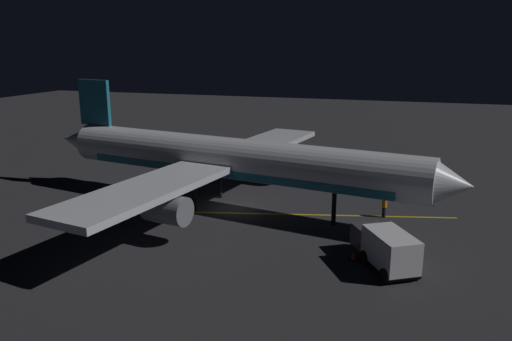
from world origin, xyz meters
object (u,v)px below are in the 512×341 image
object	(u,v)px
ground_crew_worker	(384,207)
traffic_cone_near_left	(351,233)
traffic_cone_near_right	(354,256)
airliner	(227,160)
catering_truck	(301,173)
baggage_truck	(386,249)

from	to	relation	value
ground_crew_worker	traffic_cone_near_left	size ratio (longest dim) A/B	3.16
traffic_cone_near_right	airliner	bearing A→B (deg)	-122.90
catering_truck	ground_crew_worker	xyz separation A→B (m)	(7.74, 8.65, -0.26)
baggage_truck	traffic_cone_near_right	xyz separation A→B (m)	(-0.62, -2.01, -1.01)
traffic_cone_near_right	baggage_truck	bearing A→B (deg)	72.94
baggage_truck	traffic_cone_near_right	world-z (taller)	baggage_truck
airliner	baggage_truck	size ratio (longest dim) A/B	6.54
catering_truck	traffic_cone_near_right	bearing A→B (deg)	23.53
catering_truck	traffic_cone_near_right	distance (m)	18.27
ground_crew_worker	traffic_cone_near_left	world-z (taller)	ground_crew_worker
baggage_truck	ground_crew_worker	size ratio (longest dim) A/B	3.38
baggage_truck	catering_truck	world-z (taller)	baggage_truck
catering_truck	traffic_cone_near_left	size ratio (longest dim) A/B	10.91
catering_truck	airliner	bearing A→B (deg)	-25.45
ground_crew_worker	baggage_truck	bearing A→B (deg)	3.85
traffic_cone_near_left	traffic_cone_near_right	bearing A→B (deg)	9.22
ground_crew_worker	traffic_cone_near_right	size ratio (longest dim) A/B	3.16
airliner	baggage_truck	bearing A→B (deg)	59.17
catering_truck	traffic_cone_near_left	world-z (taller)	catering_truck
traffic_cone_near_left	traffic_cone_near_right	world-z (taller)	same
catering_truck	traffic_cone_near_right	xyz separation A→B (m)	(16.73, 7.29, -0.90)
airliner	ground_crew_worker	world-z (taller)	airliner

